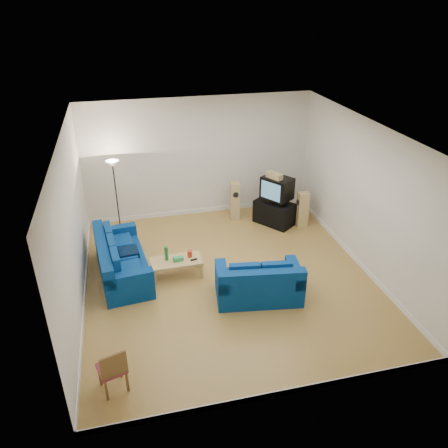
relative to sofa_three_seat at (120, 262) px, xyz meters
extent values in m
cube|color=brown|center=(2.25, -0.64, -0.32)|extent=(6.00, 6.50, 0.01)
cube|color=white|center=(2.25, -0.64, 2.88)|extent=(6.00, 6.50, 0.01)
cube|color=white|center=(2.25, 2.61, 1.28)|extent=(6.00, 0.01, 3.20)
cube|color=white|center=(2.25, -3.89, 1.28)|extent=(6.00, 0.01, 3.20)
cube|color=white|center=(-0.75, -0.64, 1.28)|extent=(0.01, 6.50, 3.20)
cube|color=white|center=(5.25, -0.64, 1.28)|extent=(0.01, 6.50, 3.20)
cube|color=white|center=(2.25, 2.60, -0.26)|extent=(6.00, 0.02, 0.12)
cube|color=white|center=(2.25, -3.88, -0.26)|extent=(6.00, 0.02, 0.12)
cube|color=white|center=(-0.74, -0.64, -0.26)|extent=(0.02, 6.50, 0.12)
cube|color=white|center=(5.24, -0.64, -0.26)|extent=(0.02, 6.50, 0.12)
cube|color=navy|center=(0.06, 0.01, -0.11)|extent=(1.20, 2.32, 0.43)
cube|color=navy|center=(-0.31, -0.03, 0.32)|extent=(0.47, 2.24, 0.44)
cube|color=navy|center=(-0.05, 1.00, 0.23)|extent=(0.98, 0.33, 0.24)
cube|color=navy|center=(0.17, -0.99, 0.23)|extent=(0.98, 0.33, 0.24)
cube|color=black|center=(0.21, 0.02, 0.21)|extent=(0.45, 0.45, 0.12)
cube|color=navy|center=(2.68, -1.42, -0.11)|extent=(1.80, 1.17, 0.41)
cube|color=navy|center=(2.63, -1.78, 0.31)|extent=(1.69, 0.46, 0.42)
cube|color=navy|center=(1.95, -1.31, 0.21)|extent=(0.35, 0.96, 0.24)
cube|color=navy|center=(3.40, -1.52, 0.21)|extent=(0.35, 0.96, 0.24)
cube|color=black|center=(2.70, -1.27, 0.19)|extent=(0.45, 0.45, 0.12)
cube|color=tan|center=(1.18, -0.31, 0.05)|extent=(1.10, 0.57, 0.05)
cube|color=tan|center=(0.69, -0.54, -0.15)|extent=(0.06, 0.06, 0.35)
cube|color=tan|center=(0.68, -0.10, -0.15)|extent=(0.06, 0.06, 0.35)
cube|color=tan|center=(1.68, -0.52, -0.15)|extent=(0.06, 0.06, 0.35)
cube|color=tan|center=(1.67, -0.08, -0.15)|extent=(0.06, 0.06, 0.35)
cylinder|color=#197233|center=(0.99, -0.25, 0.24)|extent=(0.10, 0.10, 0.32)
cube|color=green|center=(1.23, -0.33, 0.12)|extent=(0.22, 0.14, 0.08)
cylinder|color=red|center=(1.49, -0.25, 0.15)|extent=(0.13, 0.13, 0.14)
cube|color=black|center=(1.55, -0.39, 0.08)|extent=(0.15, 0.08, 0.02)
cube|color=black|center=(4.04, 1.51, -0.01)|extent=(1.05, 1.14, 0.62)
cube|color=black|center=(4.03, 1.55, 0.35)|extent=(0.58, 0.56, 0.10)
cube|color=black|center=(4.09, 1.54, 0.68)|extent=(0.86, 0.91, 0.57)
cube|color=#366078|center=(3.86, 1.39, 0.68)|extent=(0.35, 0.50, 0.45)
cube|color=tan|center=(3.99, 1.53, 1.05)|extent=(0.36, 0.47, 0.15)
cube|color=tan|center=(3.11, 2.06, 0.19)|extent=(0.27, 0.33, 1.03)
cylinder|color=black|center=(3.09, 1.91, 0.44)|extent=(0.15, 0.04, 0.15)
cube|color=tan|center=(4.70, 1.22, 0.15)|extent=(0.28, 0.22, 0.94)
cylinder|color=black|center=(4.56, 1.22, 0.37)|extent=(0.02, 0.14, 0.14)
cylinder|color=black|center=(0.05, 2.06, -0.30)|extent=(0.24, 0.24, 0.03)
cylinder|color=black|center=(0.05, 2.06, 0.60)|extent=(0.03, 0.03, 1.78)
cone|color=white|center=(0.05, 2.06, 1.51)|extent=(0.33, 0.33, 0.14)
cube|color=brown|center=(-0.30, -3.33, -0.12)|extent=(0.05, 0.05, 0.40)
cube|color=brown|center=(-0.40, -3.02, -0.12)|extent=(0.05, 0.05, 0.40)
cube|color=brown|center=(0.01, -3.23, -0.12)|extent=(0.05, 0.05, 0.40)
cube|color=brown|center=(-0.09, -2.92, -0.12)|extent=(0.05, 0.05, 0.40)
cube|color=#93303F|center=(-0.20, -3.13, 0.10)|extent=(0.50, 0.50, 0.05)
cube|color=brown|center=(-0.14, -3.30, 0.31)|extent=(0.39, 0.15, 0.40)
camera|label=1|loc=(0.34, -8.20, 5.13)|focal=35.00mm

